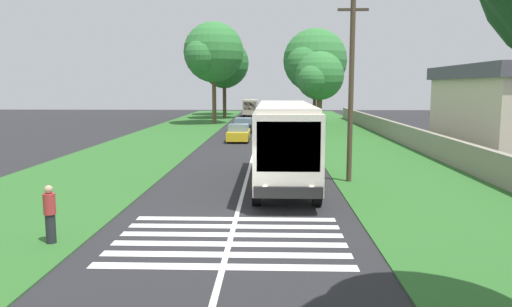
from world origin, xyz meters
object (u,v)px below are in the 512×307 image
Objects in this scene: trailing_car_2 at (274,120)px; roadside_tree_right_0 at (319,77)px; trailing_car_1 at (243,125)px; roadside_tree_left_2 at (223,64)px; roadside_tree_left_0 at (213,54)px; roadside_tree_right_1 at (314,62)px; roadside_tree_left_1 at (223,68)px; pedestrian at (50,214)px; coach_bus at (284,139)px; trailing_minibus_0 at (251,106)px; utility_pole at (351,88)px; trailing_car_0 at (239,133)px; trailing_car_3 at (275,116)px.

roadside_tree_right_0 reaches higher than trailing_car_2.
trailing_car_1 is 22.04m from roadside_tree_left_2.
roadside_tree_left_0 is 10.03m from roadside_tree_left_2.
roadside_tree_left_1 is at bearing 33.68° from roadside_tree_right_1.
trailing_car_2 is 24.63m from roadside_tree_left_1.
roadside_tree_right_1 is at bearing -89.13° from roadside_tree_left_0.
pedestrian is (-55.63, -0.43, -6.64)m from roadside_tree_left_2.
roadside_tree_left_1 is (22.34, 7.95, 6.68)m from trailing_car_2.
coach_bus is 26.02m from roadside_tree_right_0.
trailing_minibus_0 is 0.70× the size of utility_pole.
roadside_tree_left_2 reaches higher than roadside_tree_right_0.
trailing_car_0 is 29.73m from roadside_tree_left_2.
roadside_tree_right_0 is at bearing -1.89° from utility_pole.
utility_pole reaches higher than roadside_tree_right_0.
roadside_tree_left_2 is at bearing 10.90° from trailing_car_1.
trailing_car_3 is at bearing -158.97° from trailing_minibus_0.
trailing_minibus_0 is 0.55× the size of roadside_tree_left_1.
trailing_car_2 is (33.60, 0.29, -1.48)m from coach_bus.
roadside_tree_right_0 is at bearing -152.18° from roadside_tree_left_2.
trailing_car_0 is 21.40m from roadside_tree_right_1.
roadside_tree_left_2 is (20.56, 3.96, 6.88)m from trailing_car_1.
trailing_car_0 is at bearing 172.39° from trailing_car_3.
roadside_tree_left_2 is 1.30× the size of utility_pole.
roadside_tree_left_2 is (-4.93, 3.59, 6.00)m from trailing_minibus_0.
trailing_car_0 is 1.00× the size of trailing_car_1.
roadside_tree_left_1 is (55.94, 8.24, 5.20)m from coach_bus.
roadside_tree_right_1 is at bearing -2.32° from roadside_tree_right_0.
trailing_car_2 is 8.65m from trailing_car_3.
trailing_car_2 is 0.72× the size of trailing_minibus_0.
coach_bus is 33.63m from trailing_car_2.
trailing_car_0 is at bearing -179.25° from trailing_minibus_0.
pedestrian is (-9.60, 10.00, -3.54)m from utility_pole.
trailing_car_3 is 10.99m from roadside_tree_left_2.
trailing_car_1 is at bearing 157.22° from trailing_car_2.
roadside_tree_left_2 is 56.02m from pedestrian.
trailing_minibus_0 is 16.84m from roadside_tree_left_0.
roadside_tree_left_0 is at bearing 11.63° from coach_bus.
roadside_tree_left_2 is 1.42× the size of roadside_tree_right_0.
roadside_tree_left_1 is at bearing 7.46° from trailing_car_0.
coach_bus is 3.94m from utility_pole.
trailing_car_0 and trailing_car_3 have the same top height.
roadside_tree_left_0 reaches higher than trailing_car_2.
trailing_minibus_0 is 3.55× the size of pedestrian.
coach_bus is 26.52m from trailing_car_1.
utility_pole reaches higher than pedestrian.
pedestrian is (-34.32, 10.82, -4.48)m from roadside_tree_right_0.
trailing_car_0 is at bearing 168.96° from trailing_car_2.
trailing_car_1 is 0.39× the size of roadside_tree_left_2.
roadside_tree_left_1 is (19.11, 0.66, -0.97)m from roadside_tree_left_0.
roadside_tree_right_1 is at bearing -139.59° from trailing_car_3.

